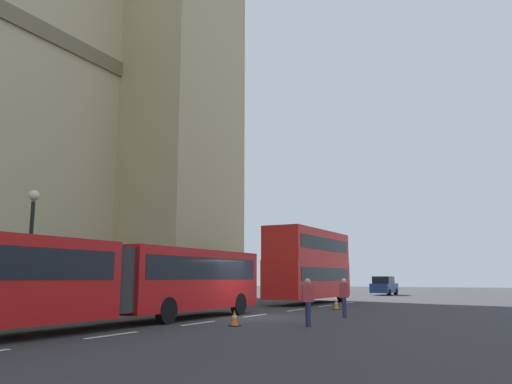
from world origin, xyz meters
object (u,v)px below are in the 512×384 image
(pedestrian_near_cones, at_px, (308,300))
(articulated_bus, at_px, (103,277))
(pedestrian_by_kerb, at_px, (344,296))
(traffic_cone_west, at_px, (235,318))
(double_decker_bus, at_px, (310,263))
(sedan_lead, at_px, (384,286))
(traffic_cone_middle, at_px, (336,304))
(street_lamp, at_px, (30,244))

(pedestrian_near_cones, bearing_deg, articulated_bus, 121.59)
(pedestrian_by_kerb, bearing_deg, articulated_bus, 143.92)
(traffic_cone_west, bearing_deg, double_decker_bus, 12.82)
(sedan_lead, distance_m, traffic_cone_middle, 25.05)
(articulated_bus, distance_m, pedestrian_by_kerb, 10.29)
(double_decker_bus, bearing_deg, traffic_cone_west, -167.18)
(articulated_bus, height_order, street_lamp, street_lamp)
(articulated_bus, relative_size, pedestrian_near_cones, 10.90)
(double_decker_bus, relative_size, pedestrian_near_cones, 5.79)
(sedan_lead, height_order, pedestrian_near_cones, sedan_lead)
(articulated_bus, bearing_deg, traffic_cone_west, -54.06)
(double_decker_bus, xyz_separation_m, pedestrian_by_kerb, (-11.00, -6.04, -1.80))
(traffic_cone_middle, relative_size, street_lamp, 0.11)
(articulated_bus, relative_size, sedan_lead, 4.19)
(sedan_lead, distance_m, pedestrian_near_cones, 35.28)
(traffic_cone_west, xyz_separation_m, traffic_cone_middle, (11.04, 0.01, 0.00))
(articulated_bus, xyz_separation_m, pedestrian_by_kerb, (8.29, -6.04, -0.83))
(traffic_cone_middle, bearing_deg, double_decker_bus, 34.28)
(articulated_bus, height_order, sedan_lead, articulated_bus)
(pedestrian_by_kerb, bearing_deg, street_lamp, 126.52)
(traffic_cone_west, relative_size, street_lamp, 0.11)
(pedestrian_near_cones, distance_m, pedestrian_by_kerb, 4.49)
(double_decker_bus, height_order, street_lamp, street_lamp)
(street_lamp, bearing_deg, articulated_bus, -96.04)
(street_lamp, xyz_separation_m, pedestrian_by_kerb, (7.81, -10.54, -2.14))
(double_decker_bus, distance_m, traffic_cone_middle, 7.10)
(pedestrian_near_cones, bearing_deg, traffic_cone_west, 113.89)
(traffic_cone_west, bearing_deg, street_lamp, 105.24)
(double_decker_bus, bearing_deg, traffic_cone_middle, -145.72)
(traffic_cone_west, xyz_separation_m, pedestrian_by_kerb, (5.56, -2.27, 0.63))
(street_lamp, bearing_deg, traffic_cone_middle, -31.86)
(double_decker_bus, height_order, pedestrian_by_kerb, double_decker_bus)
(sedan_lead, bearing_deg, pedestrian_near_cones, -170.25)
(double_decker_bus, bearing_deg, pedestrian_by_kerb, -151.23)
(traffic_cone_middle, xyz_separation_m, pedestrian_near_cones, (-9.97, -2.42, 0.63))
(articulated_bus, distance_m, traffic_cone_west, 4.88)
(sedan_lead, relative_size, pedestrian_by_kerb, 2.60)
(articulated_bus, distance_m, sedan_lead, 38.58)
(traffic_cone_middle, height_order, street_lamp, street_lamp)
(double_decker_bus, bearing_deg, articulated_bus, -179.99)
(pedestrian_by_kerb, bearing_deg, traffic_cone_middle, 22.58)
(articulated_bus, distance_m, pedestrian_near_cones, 7.30)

